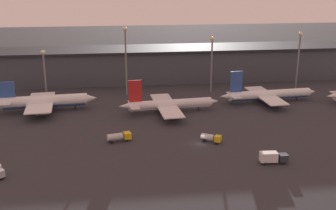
# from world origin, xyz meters

# --- Properties ---
(ground) EXTENTS (600.00, 600.00, 0.00)m
(ground) POSITION_xyz_m (0.00, 0.00, 0.00)
(ground) COLOR #2D2D33
(terminal_building) EXTENTS (177.64, 22.68, 16.00)m
(terminal_building) POSITION_xyz_m (0.00, 81.67, 8.05)
(terminal_building) COLOR #3D424C
(terminal_building) RESTS_ON ground
(airplane_1) EXTENTS (40.70, 27.80, 12.25)m
(airplane_1) POSITION_xyz_m (-53.46, 38.60, 3.83)
(airplane_1) COLOR white
(airplane_1) RESTS_ON ground
(airplane_2) EXTENTS (38.79, 30.76, 13.21)m
(airplane_2) POSITION_xyz_m (-6.08, 31.60, 3.11)
(airplane_2) COLOR silver
(airplane_2) RESTS_ON ground
(airplane_3) EXTENTS (42.02, 27.60, 13.65)m
(airplane_3) POSITION_xyz_m (35.83, 39.59, 3.19)
(airplane_3) COLOR white
(airplane_3) RESTS_ON ground
(service_vehicle_0) EXTENTS (6.48, 4.94, 2.64)m
(service_vehicle_0) POSITION_xyz_m (3.40, 0.62, 1.57)
(service_vehicle_0) COLOR gold
(service_vehicle_0) RESTS_ON ground
(service_vehicle_3) EXTENTS (7.84, 3.99, 2.82)m
(service_vehicle_3) POSITION_xyz_m (-25.19, 4.74, 1.67)
(service_vehicle_3) COLOR gold
(service_vehicle_3) RESTS_ON ground
(service_vehicle_4) EXTENTS (7.87, 2.86, 3.37)m
(service_vehicle_4) POSITION_xyz_m (17.23, -16.24, 1.89)
(service_vehicle_4) COLOR #282D38
(service_vehicle_4) RESTS_ON ground
(lamp_post_0) EXTENTS (1.80, 1.80, 20.41)m
(lamp_post_0) POSITION_xyz_m (-55.27, 56.76, 13.34)
(lamp_post_0) COLOR slate
(lamp_post_0) RESTS_ON ground
(lamp_post_1) EXTENTS (1.80, 1.80, 29.44)m
(lamp_post_1) POSITION_xyz_m (-21.37, 56.76, 18.32)
(lamp_post_1) COLOR slate
(lamp_post_1) RESTS_ON ground
(lamp_post_2) EXTENTS (1.80, 1.80, 24.75)m
(lamp_post_2) POSITION_xyz_m (15.67, 56.76, 15.76)
(lamp_post_2) COLOR slate
(lamp_post_2) RESTS_ON ground
(lamp_post_3) EXTENTS (1.80, 1.80, 26.03)m
(lamp_post_3) POSITION_xyz_m (54.95, 56.76, 16.47)
(lamp_post_3) COLOR slate
(lamp_post_3) RESTS_ON ground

